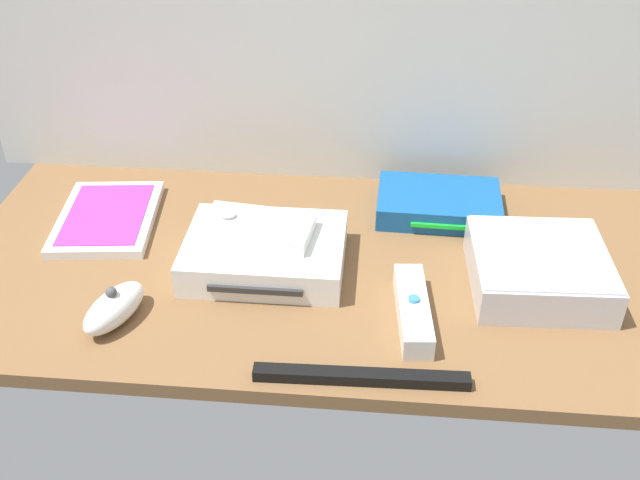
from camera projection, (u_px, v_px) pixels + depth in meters
ground_plane at (320, 270)px, 100.50cm from camera, size 100.00×48.00×2.00cm
game_console at (265, 252)px, 98.43cm from camera, size 21.04×16.54×4.40cm
mini_computer at (539, 269)px, 94.70cm from camera, size 17.62×17.62×5.30cm
game_case at (107, 218)px, 108.12cm from camera, size 15.59×20.37×1.56cm
network_router at (439, 204)px, 109.64cm from camera, size 18.35×12.78×3.40cm
remote_wand at (413, 310)px, 89.68cm from camera, size 4.83×15.05×3.40cm
remote_nunchuk at (114, 308)px, 89.22cm from camera, size 7.67×10.91×5.10cm
remote_classic_pad at (258, 226)px, 97.82cm from camera, size 15.24×9.63×2.40cm
sensor_bar at (361, 377)px, 81.47cm from camera, size 24.04×2.45×1.40cm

